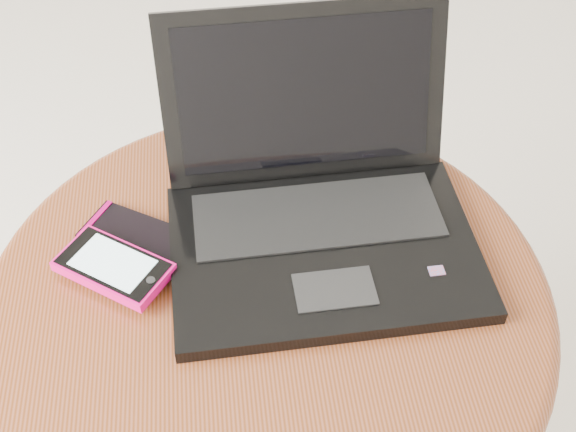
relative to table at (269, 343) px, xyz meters
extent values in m
cylinder|color=#5D2914|center=(0.00, 0.00, -0.13)|extent=(0.09, 0.09, 0.41)
cylinder|color=#5E290E|center=(0.00, 0.00, 0.09)|extent=(0.56, 0.56, 0.03)
torus|color=#5E290E|center=(0.00, 0.00, 0.09)|extent=(0.59, 0.59, 0.03)
cube|color=black|center=(0.06, 0.03, 0.11)|extent=(0.33, 0.23, 0.02)
cube|color=black|center=(0.06, 0.08, 0.12)|extent=(0.27, 0.10, 0.00)
cube|color=black|center=(0.07, -0.02, 0.12)|extent=(0.08, 0.05, 0.00)
cube|color=red|center=(0.17, -0.01, 0.12)|extent=(0.02, 0.01, 0.00)
cube|color=black|center=(0.06, 0.17, 0.21)|extent=(0.31, 0.07, 0.19)
cube|color=black|center=(0.06, 0.17, 0.21)|extent=(0.28, 0.06, 0.16)
cube|color=black|center=(-0.14, 0.08, 0.11)|extent=(0.13, 0.11, 0.01)
cube|color=#A1024F|center=(-0.18, 0.11, 0.11)|extent=(0.04, 0.05, 0.00)
cube|color=#E5096D|center=(-0.15, 0.03, 0.12)|extent=(0.13, 0.12, 0.01)
cube|color=black|center=(-0.15, 0.03, 0.12)|extent=(0.12, 0.11, 0.00)
cube|color=silver|center=(-0.15, 0.03, 0.12)|extent=(0.09, 0.08, 0.00)
cylinder|color=black|center=(-0.12, 0.00, 0.12)|extent=(0.01, 0.01, 0.00)
camera|label=1|loc=(-0.04, -0.47, 0.70)|focal=46.25mm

